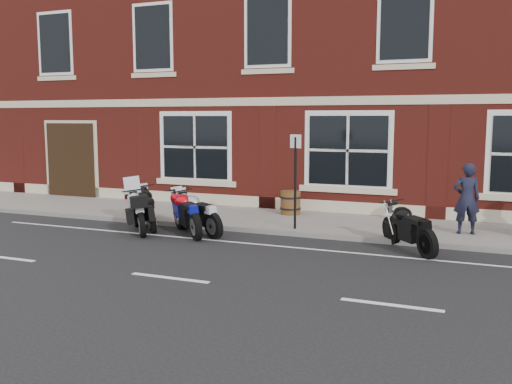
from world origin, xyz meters
TOP-DOWN VIEW (x-y plane):
  - ground at (0.00, 0.00)m, footprint 80.00×80.00m
  - sidewalk at (0.00, 3.00)m, footprint 30.00×3.00m
  - kerb at (0.00, 1.42)m, footprint 30.00×0.16m
  - pub_building at (0.00, 10.50)m, footprint 24.00×12.00m
  - moto_touring_silver at (-2.97, 0.47)m, footprint 1.43×1.69m
  - moto_sport_red at (-1.64, 0.64)m, footprint 1.65×1.69m
  - moto_sport_black at (-3.03, 1.04)m, footprint 1.48×1.76m
  - moto_sport_silver at (-1.42, 0.75)m, footprint 1.92×1.24m
  - moto_naked_black at (3.75, 0.90)m, footprint 1.42×1.76m
  - pedestrian_left at (4.85, 2.70)m, footprint 0.71×0.55m
  - barrel_planter at (0.01, 3.76)m, footprint 0.61×0.61m
  - parking_sign at (0.83, 1.74)m, footprint 0.32×0.14m

SIDE VIEW (x-z plane):
  - ground at x=0.00m, z-range 0.00..0.00m
  - sidewalk at x=0.00m, z-range 0.00..0.12m
  - kerb at x=0.00m, z-range 0.00..0.12m
  - barrel_planter at x=0.01m, z-range 0.12..0.80m
  - moto_naked_black at x=3.75m, z-range 0.07..1.03m
  - moto_touring_silver at x=-2.97m, z-range -0.13..1.24m
  - moto_sport_silver at x=-1.42m, z-range 0.07..1.05m
  - moto_sport_black at x=-3.03m, z-range 0.07..1.05m
  - moto_sport_red at x=-1.64m, z-range 0.07..1.07m
  - pedestrian_left at x=4.85m, z-range 0.12..1.84m
  - parking_sign at x=0.83m, z-range 0.30..2.68m
  - pub_building at x=0.00m, z-range 0.00..12.00m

